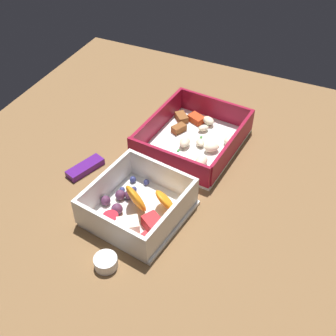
% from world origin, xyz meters
% --- Properties ---
extents(table_surface, '(0.80, 0.80, 0.02)m').
position_xyz_m(table_surface, '(0.00, 0.00, 0.01)').
color(table_surface, brown).
rests_on(table_surface, ground).
extents(pasta_container, '(0.21, 0.18, 0.05)m').
position_xyz_m(pasta_container, '(0.09, -0.01, 0.04)').
color(pasta_container, white).
rests_on(pasta_container, table_surface).
extents(fruit_bowl, '(0.16, 0.16, 0.06)m').
position_xyz_m(fruit_bowl, '(-0.11, 0.00, 0.04)').
color(fruit_bowl, white).
rests_on(fruit_bowl, table_surface).
extents(candy_bar, '(0.07, 0.05, 0.01)m').
position_xyz_m(candy_bar, '(-0.06, 0.14, 0.03)').
color(candy_bar, '#51197A').
rests_on(candy_bar, table_surface).
extents(paper_cup_liner, '(0.03, 0.03, 0.02)m').
position_xyz_m(paper_cup_liner, '(-0.22, -0.00, 0.03)').
color(paper_cup_liner, white).
rests_on(paper_cup_liner, table_surface).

